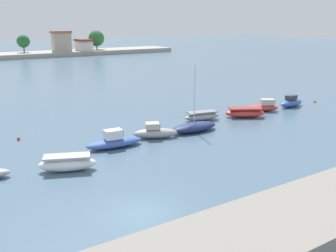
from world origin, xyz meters
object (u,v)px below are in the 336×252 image
Objects in this scene: moored_boat_3 at (114,142)px; moored_boat_7 at (245,113)px; moored_boat_6 at (202,116)px; moored_boat_8 at (264,107)px; moored_boat_2 at (67,163)px; moored_boat_4 at (155,132)px; moored_boat_5 at (194,127)px; moored_boat_9 at (291,102)px; mooring_buoy_2 at (315,101)px; mooring_buoy_0 at (18,139)px.

moored_boat_3 is 17.56m from moored_boat_7.
moored_boat_8 is at bearing 7.21° from moored_boat_6.
moored_boat_2 is 1.00× the size of moored_boat_4.
moored_boat_2 is 0.86× the size of moored_boat_3.
moored_boat_8 is at bearing 12.82° from moored_boat_5.
moored_boat_7 is 4.33m from moored_boat_8.
moored_boat_5 is 1.62× the size of moored_boat_9.
moored_boat_2 reaches higher than moored_boat_7.
moored_boat_2 is at bearing -136.25° from moored_boat_4.
moored_boat_7 is 13.88m from mooring_buoy_2.
moored_boat_3 is 1.19× the size of moored_boat_6.
moored_boat_3 is at bearing -141.86° from moored_boat_8.
moored_boat_6 is (17.70, 6.46, -0.10)m from moored_boat_2.
moored_boat_7 is (12.96, 1.34, -0.04)m from moored_boat_4.
moored_boat_3 reaches higher than mooring_buoy_0.
moored_boat_4 is 0.67× the size of moored_boat_5.
moored_boat_2 is 23.28m from moored_boat_7.
moored_boat_5 is 1.52× the size of moored_boat_6.
moored_boat_8 is at bearing 44.51° from moored_boat_7.
moored_boat_3 is 31.42m from mooring_buoy_2.
moored_boat_7 is at bearing 34.82° from moored_boat_2.
mooring_buoy_2 is (9.66, -0.29, -0.37)m from moored_boat_8.
mooring_buoy_0 is at bearing 173.60° from mooring_buoy_2.
moored_boat_9 is (17.48, 2.41, 0.09)m from moored_boat_5.
mooring_buoy_0 is at bearing 174.05° from moored_boat_4.
moored_boat_4 is 26.90m from mooring_buoy_2.
moored_boat_3 is 1.17× the size of moored_boat_4.
moored_boat_2 is at bearing -174.67° from moored_boat_9.
moored_boat_3 is at bearing -154.41° from moored_boat_6.
mooring_buoy_0 is at bearing 157.72° from moored_boat_5.
mooring_buoy_0 is (-11.14, 6.39, -0.42)m from moored_boat_4.
moored_boat_3 is at bearing -175.24° from mooring_buoy_2.
moored_boat_5 is 17.64m from moored_boat_9.
mooring_buoy_0 is at bearing 137.89° from moored_boat_3.
moored_boat_5 reaches higher than moored_boat_4.
moored_boat_5 reaches higher than moored_boat_2.
moored_boat_8 is (4.19, 1.09, 0.01)m from moored_boat_7.
moored_boat_6 is 5.31m from moored_boat_7.
moored_boat_5 reaches higher than moored_boat_6.
moored_boat_7 is at bearing -176.69° from mooring_buoy_2.
mooring_buoy_2 is (13.85, 0.80, -0.36)m from moored_boat_7.
moored_boat_3 is 4.53m from moored_boat_4.
moored_boat_9 is at bearing -7.33° from mooring_buoy_0.
moored_boat_5 is at bearing -176.97° from moored_boat_9.
moored_boat_9 reaches higher than moored_boat_4.
moored_boat_5 is 8.66m from moored_boat_7.
moored_boat_4 is at bearing -144.14° from moored_boat_7.
moored_boat_7 is 24.63m from mooring_buoy_0.
moored_boat_8 reaches higher than mooring_buoy_2.
moored_boat_2 is at bearing -166.24° from moored_boat_5.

